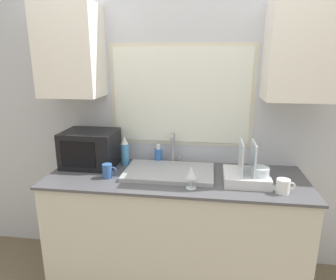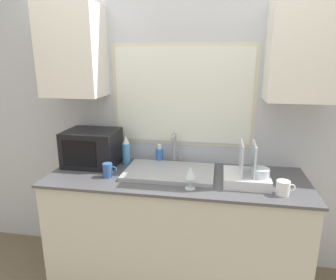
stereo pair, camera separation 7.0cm
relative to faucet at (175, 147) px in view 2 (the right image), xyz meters
The scene contains 11 objects.
countertop 0.64m from the faucet, 78.78° to the right, with size 1.89×0.69×0.89m.
wall_back 0.36m from the faucet, 57.74° to the left, with size 6.00×0.38×2.60m.
sink_basin 0.26m from the faucet, 91.11° to the right, with size 0.66×0.42×0.03m.
faucet is the anchor object (origin of this frame).
microwave 0.67m from the faucet, 169.38° to the right, with size 0.41×0.34×0.28m.
dish_rack 0.64m from the faucet, 28.65° to the right, with size 0.31×0.30×0.29m.
spray_bottle 0.39m from the faucet, 169.13° to the right, with size 0.06×0.06×0.24m.
soap_bottle 0.15m from the faucet, behind, with size 0.06×0.06×0.16m.
mug_near_sink 0.57m from the faucet, 140.33° to the right, with size 0.11×0.07×0.10m.
wine_glass 0.49m from the faucet, 69.03° to the right, with size 0.08×0.08×0.15m.
mug_by_rack 0.89m from the faucet, 30.36° to the right, with size 0.12×0.09×0.09m.
Camera 2 is at (0.30, -1.71, 1.72)m, focal length 32.00 mm.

